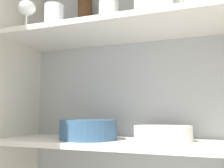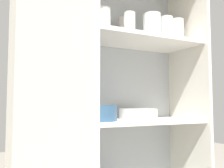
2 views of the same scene
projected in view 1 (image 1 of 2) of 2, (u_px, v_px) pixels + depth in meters
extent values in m
cube|color=#B2B7BC|center=(133.00, 135.00, 1.10)|extent=(0.97, 0.02, 1.53)
cube|color=silver|center=(15.00, 135.00, 1.11)|extent=(0.02, 0.34, 1.53)
cube|color=silver|center=(121.00, 143.00, 0.94)|extent=(0.93, 0.31, 0.02)
cube|color=silver|center=(121.00, 30.00, 0.99)|extent=(0.93, 0.31, 0.02)
cylinder|color=silver|center=(154.00, 15.00, 1.05)|extent=(0.06, 0.06, 0.14)
cylinder|color=white|center=(109.00, 14.00, 1.04)|extent=(0.08, 0.08, 0.14)
cylinder|color=white|center=(54.00, 20.00, 1.07)|extent=(0.08, 0.08, 0.12)
cylinder|color=white|center=(142.00, 7.00, 0.97)|extent=(0.06, 0.06, 0.13)
cylinder|color=white|center=(176.00, 1.00, 0.92)|extent=(0.07, 0.07, 0.14)
cylinder|color=white|center=(26.00, 30.00, 1.02)|extent=(0.07, 0.07, 0.01)
cylinder|color=white|center=(26.00, 22.00, 1.03)|extent=(0.01, 0.01, 0.06)
ellipsoid|color=white|center=(27.00, 8.00, 1.03)|extent=(0.07, 0.07, 0.06)
cylinder|color=#4C2D19|center=(85.00, 20.00, 1.17)|extent=(0.07, 0.07, 0.18)
cylinder|color=silver|center=(163.00, 140.00, 0.91)|extent=(0.20, 0.20, 0.01)
cylinder|color=silver|center=(163.00, 137.00, 0.91)|extent=(0.20, 0.20, 0.01)
cylinder|color=silver|center=(163.00, 135.00, 0.91)|extent=(0.20, 0.20, 0.01)
cylinder|color=silver|center=(163.00, 132.00, 0.92)|extent=(0.20, 0.20, 0.01)
cylinder|color=silver|center=(163.00, 130.00, 0.92)|extent=(0.20, 0.20, 0.01)
cylinder|color=silver|center=(163.00, 127.00, 0.92)|extent=(0.20, 0.20, 0.01)
cylinder|color=#33567A|center=(88.00, 130.00, 0.97)|extent=(0.21, 0.21, 0.07)
torus|color=#33567A|center=(88.00, 121.00, 0.97)|extent=(0.21, 0.21, 0.01)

